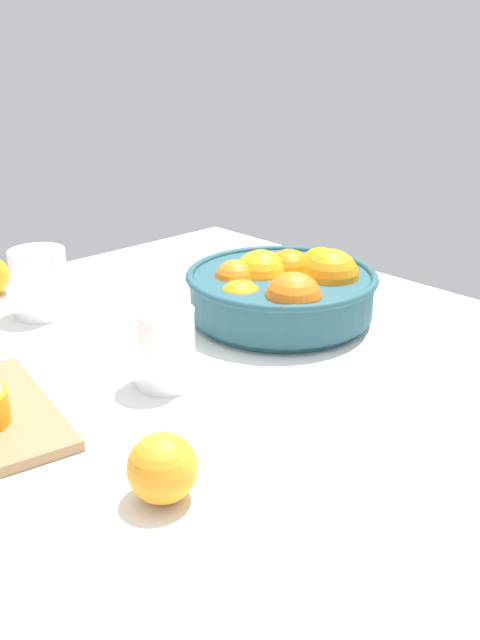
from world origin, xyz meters
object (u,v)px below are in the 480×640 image
Objects in this scene: fruit_bowl at (283,290)px; juice_glass at (40,287)px; loose_orange_3 at (162,468)px; second_glass at (165,352)px.

fruit_bowl is 37.17cm from juice_glass.
fruit_bowl is 45.65cm from loose_orange_3.
juice_glass is 31.34cm from second_glass.
loose_orange_3 is at bearing -16.50° from juice_glass.
second_glass is at bearing -80.93° from fruit_bowl.
fruit_bowl reaches higher than second_glass.
fruit_bowl is 4.32× the size of loose_orange_3.
fruit_bowl is 25.93cm from second_glass.
juice_glass is at bearing -137.16° from fruit_bowl.
juice_glass is 1.57× the size of loose_orange_3.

